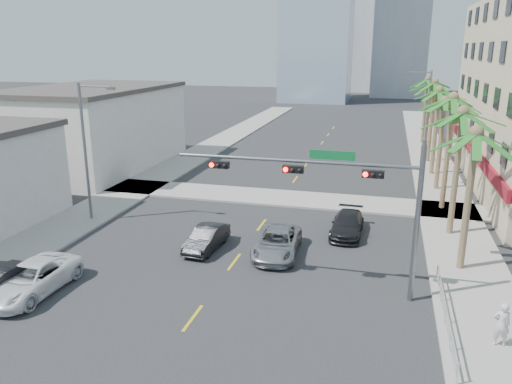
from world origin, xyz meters
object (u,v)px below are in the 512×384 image
(car_parked_far, at_px, (31,279))
(car_lane_right, at_px, (347,224))
(pedestrian, at_px, (501,324))
(car_lane_left, at_px, (207,238))
(traffic_signal_mast, at_px, (344,189))
(car_lane_center, at_px, (277,243))

(car_parked_far, xyz_separation_m, car_lane_right, (13.60, 11.46, -0.08))
(car_lane_right, bearing_deg, pedestrian, -57.22)
(car_lane_left, bearing_deg, traffic_signal_mast, -19.46)
(traffic_signal_mast, distance_m, car_lane_right, 8.90)
(car_parked_far, bearing_deg, car_lane_left, 51.19)
(car_parked_far, bearing_deg, car_lane_center, 37.68)
(car_parked_far, relative_size, car_lane_right, 1.17)
(traffic_signal_mast, height_order, car_lane_center, traffic_signal_mast)
(car_parked_far, distance_m, car_lane_center, 12.50)
(car_lane_center, relative_size, car_lane_right, 1.12)
(car_lane_right, relative_size, pedestrian, 2.54)
(traffic_signal_mast, relative_size, car_lane_center, 2.21)
(car_lane_right, bearing_deg, car_parked_far, -138.88)
(traffic_signal_mast, bearing_deg, car_lane_center, 136.21)
(traffic_signal_mast, relative_size, car_lane_right, 2.47)
(car_lane_left, height_order, car_lane_center, car_lane_center)
(car_lane_left, xyz_separation_m, car_lane_right, (7.55, 4.35, 0.00))
(car_parked_far, xyz_separation_m, pedestrian, (20.26, 0.72, 0.31))
(car_parked_far, bearing_deg, traffic_signal_mast, 16.64)
(car_lane_left, bearing_deg, car_parked_far, -126.54)
(car_lane_right, bearing_deg, traffic_signal_mast, -86.89)
(car_lane_left, distance_m, pedestrian, 15.59)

